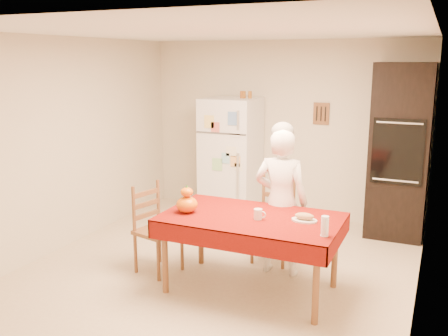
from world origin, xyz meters
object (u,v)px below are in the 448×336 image
Objects in this scene: dining_table at (251,223)px; bread_plate at (304,220)px; oven_cabinet at (400,152)px; chair_left at (154,225)px; chair_far at (275,216)px; wine_glass at (325,226)px; pumpkin_lower at (187,204)px; coffee_mug at (258,214)px; refrigerator at (231,158)px; seated_woman at (281,202)px.

dining_table is 7.08× the size of bread_plate.
chair_left is (-2.26, -2.19, -0.59)m from oven_cabinet.
chair_far is at bearing 92.37° from dining_table.
chair_far is (-0.04, 0.85, -0.18)m from dining_table.
wine_glass is at bearing -53.17° from chair_far.
oven_cabinet is 9.17× the size of bread_plate.
wine_glass is at bearing -4.88° from pumpkin_lower.
oven_cabinet is 2.32× the size of chair_left.
chair_left reaches higher than pumpkin_lower.
coffee_mug is 0.43m from bread_plate.
refrigerator reaches higher than wine_glass.
oven_cabinet is at bearing 1.18° from refrigerator.
refrigerator reaches higher than coffee_mug.
oven_cabinet is (2.28, 0.05, 0.25)m from refrigerator.
dining_table is 1.79× the size of chair_left.
bread_plate is at bearing -106.28° from oven_cabinet.
bread_plate is at bearing 9.83° from pumpkin_lower.
chair_far is 9.50× the size of coffee_mug.
chair_left is at bearing -142.26° from chair_far.
chair_far is 0.99m from bread_plate.
chair_far reaches higher than wine_glass.
dining_table is 17.00× the size of coffee_mug.
seated_woman reaches higher than bread_plate.
chair_far is at bearing -39.62° from chair_left.
dining_table is at bearing -86.70° from chair_far.
seated_woman is at bearing -62.21° from chair_far.
seated_woman is 1.00m from pumpkin_lower.
coffee_mug is 0.42× the size of bread_plate.
wine_glass reaches higher than pumpkin_lower.
seated_woman is at bearing -52.46° from refrigerator.
pumpkin_lower is at bearing -126.73° from oven_cabinet.
refrigerator is 2.09m from seated_woman.
oven_cabinet is at bearing 50.50° from chair_far.
seated_woman is at bearing 75.75° from dining_table.
chair_far is 4.47× the size of pumpkin_lower.
oven_cabinet is 2.53m from dining_table.
coffee_mug is at bearing 83.56° from seated_woman.
chair_left is 3.96× the size of bread_plate.
seated_woman is at bearing 85.81° from coffee_mug.
wine_glass reaches higher than coffee_mug.
chair_far is 0.46m from seated_woman.
coffee_mug is at bearing -114.66° from oven_cabinet.
refrigerator is at bearing 130.74° from chair_far.
refrigerator is 7.08× the size of bread_plate.
pumpkin_lower is (0.52, -2.31, -0.01)m from refrigerator.
wine_glass is (-0.37, -2.48, -0.25)m from oven_cabinet.
oven_cabinet reaches higher than bread_plate.
pumpkin_lower is 1.15m from bread_plate.
chair_left is at bearing -179.18° from bread_plate.
chair_left reaches higher than dining_table.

